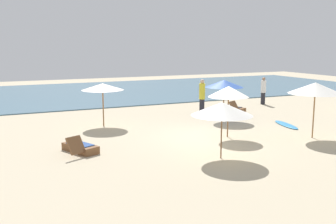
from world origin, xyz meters
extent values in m
plane|color=#BCAD8E|center=(0.00, 0.00, 0.00)|extent=(60.00, 60.00, 0.00)
cube|color=#476B7F|center=(0.00, 17.00, 0.03)|extent=(48.00, 16.00, 0.06)
cylinder|color=olive|center=(-3.53, 4.08, 1.00)|extent=(0.06, 0.06, 2.00)
cone|color=white|center=(-3.53, 4.08, 1.89)|extent=(2.00, 2.00, 0.32)
cylinder|color=brown|center=(2.52, 2.93, 1.02)|extent=(0.06, 0.06, 2.03)
cone|color=#3359B2|center=(2.52, 2.93, 1.89)|extent=(1.97, 1.97, 0.38)
cylinder|color=brown|center=(0.64, -0.34, 1.06)|extent=(0.05, 0.05, 2.11)
cone|color=silver|center=(0.64, -0.34, 1.94)|extent=(1.71, 1.71, 0.45)
cylinder|color=brown|center=(-1.30, -2.90, 0.95)|extent=(0.05, 0.05, 1.90)
cone|color=white|center=(-1.30, -2.90, 1.73)|extent=(2.11, 2.11, 0.45)
cylinder|color=olive|center=(3.80, -1.97, 1.14)|extent=(0.06, 0.06, 2.28)
cone|color=white|center=(3.80, -1.97, 2.10)|extent=(2.19, 2.19, 0.46)
cube|color=brown|center=(-5.55, -0.08, 0.14)|extent=(1.16, 1.61, 0.28)
cube|color=brown|center=(-5.84, -0.72, 0.44)|extent=(0.69, 0.60, 0.59)
cube|color=#2D4C8C|center=(-5.55, -0.08, 0.30)|extent=(0.90, 1.17, 0.03)
cube|color=brown|center=(4.29, 4.77, 0.14)|extent=(1.18, 1.61, 0.28)
cube|color=brown|center=(4.00, 4.13, 0.44)|extent=(0.69, 0.61, 0.58)
cube|color=#26262D|center=(4.29, 4.77, 0.30)|extent=(0.91, 1.17, 0.03)
cylinder|color=#26262D|center=(7.77, 6.39, 0.38)|extent=(0.39, 0.39, 0.76)
cylinder|color=white|center=(7.77, 6.39, 1.16)|extent=(0.46, 0.46, 0.80)
sphere|color=#A37556|center=(7.77, 6.39, 1.66)|extent=(0.22, 0.22, 0.22)
cylinder|color=#26262D|center=(2.36, 4.91, 0.42)|extent=(0.37, 0.37, 0.84)
cylinder|color=yellow|center=(2.36, 4.91, 1.28)|extent=(0.44, 0.44, 0.88)
sphere|color=beige|center=(2.36, 4.91, 1.83)|extent=(0.24, 0.24, 0.24)
ellipsoid|color=#338CCC|center=(4.54, 0.47, 0.04)|extent=(1.01, 2.19, 0.07)
camera|label=1|loc=(-8.38, -13.99, 3.90)|focal=41.76mm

